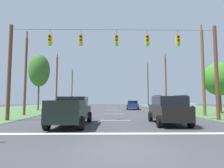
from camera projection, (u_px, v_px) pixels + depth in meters
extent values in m
plane|color=#3D3D42|center=(124.00, 150.00, 6.58)|extent=(120.00, 120.00, 0.00)
cube|color=white|center=(119.00, 134.00, 9.61)|extent=(15.39, 0.45, 0.01)
cube|color=white|center=(116.00, 120.00, 15.59)|extent=(2.50, 0.15, 0.01)
cube|color=white|center=(114.00, 114.00, 22.54)|extent=(2.50, 0.15, 0.01)
cube|color=white|center=(113.00, 111.00, 28.52)|extent=(2.50, 0.15, 0.01)
cube|color=white|center=(112.00, 109.00, 34.39)|extent=(2.50, 0.15, 0.01)
cube|color=white|center=(112.00, 106.00, 45.58)|extent=(2.50, 0.15, 0.01)
cylinder|color=brown|center=(9.00, 72.00, 15.73)|extent=(0.30, 0.30, 8.15)
cylinder|color=brown|center=(216.00, 72.00, 15.97)|extent=(0.30, 0.30, 8.15)
cylinder|color=black|center=(114.00, 30.00, 16.15)|extent=(17.65, 0.02, 0.02)
cylinder|color=black|center=(50.00, 32.00, 16.06)|extent=(0.02, 0.02, 0.47)
cube|color=yellow|center=(50.00, 40.00, 16.00)|extent=(0.32, 0.24, 0.95)
cylinder|color=#310503|center=(50.00, 36.00, 15.88)|extent=(0.20, 0.04, 0.20)
cylinder|color=#352203|center=(49.00, 40.00, 15.86)|extent=(0.20, 0.04, 0.20)
cylinder|color=green|center=(49.00, 43.00, 15.83)|extent=(0.20, 0.04, 0.20)
cylinder|color=black|center=(81.00, 32.00, 16.09)|extent=(0.02, 0.02, 0.47)
cube|color=yellow|center=(81.00, 40.00, 16.03)|extent=(0.32, 0.24, 0.95)
cylinder|color=#310503|center=(81.00, 36.00, 15.92)|extent=(0.20, 0.04, 0.20)
cylinder|color=#352203|center=(81.00, 40.00, 15.89)|extent=(0.20, 0.04, 0.20)
cylinder|color=green|center=(81.00, 43.00, 15.87)|extent=(0.20, 0.04, 0.20)
cylinder|color=black|center=(116.00, 32.00, 16.13)|extent=(0.02, 0.02, 0.47)
cube|color=yellow|center=(116.00, 40.00, 16.08)|extent=(0.32, 0.24, 0.95)
cylinder|color=#310503|center=(117.00, 37.00, 15.96)|extent=(0.20, 0.04, 0.20)
cylinder|color=#352203|center=(117.00, 40.00, 15.94)|extent=(0.20, 0.04, 0.20)
cylinder|color=green|center=(117.00, 43.00, 15.91)|extent=(0.20, 0.04, 0.20)
cylinder|color=black|center=(147.00, 33.00, 16.17)|extent=(0.02, 0.02, 0.47)
cube|color=yellow|center=(147.00, 41.00, 16.11)|extent=(0.32, 0.24, 0.95)
cylinder|color=#310503|center=(147.00, 37.00, 16.00)|extent=(0.20, 0.04, 0.20)
cylinder|color=#352203|center=(148.00, 40.00, 15.97)|extent=(0.20, 0.04, 0.20)
cylinder|color=green|center=(148.00, 43.00, 15.95)|extent=(0.20, 0.04, 0.20)
cylinder|color=black|center=(178.00, 33.00, 16.20)|extent=(0.02, 0.02, 0.47)
cube|color=yellow|center=(178.00, 41.00, 16.15)|extent=(0.32, 0.24, 0.95)
cylinder|color=#310503|center=(178.00, 37.00, 16.03)|extent=(0.20, 0.04, 0.20)
cylinder|color=#352203|center=(178.00, 40.00, 16.01)|extent=(0.20, 0.04, 0.20)
cylinder|color=green|center=(179.00, 44.00, 15.98)|extent=(0.20, 0.04, 0.20)
cube|color=black|center=(71.00, 113.00, 12.54)|extent=(2.08, 5.43, 0.85)
cube|color=black|center=(73.00, 102.00, 13.24)|extent=(1.88, 1.93, 0.70)
cube|color=black|center=(51.00, 104.00, 11.24)|extent=(0.13, 2.38, 0.45)
cube|color=black|center=(82.00, 104.00, 11.24)|extent=(0.13, 2.38, 0.45)
cube|color=black|center=(61.00, 105.00, 9.95)|extent=(1.96, 0.13, 0.45)
cylinder|color=black|center=(63.00, 117.00, 14.33)|extent=(0.29, 0.80, 0.80)
cylinder|color=black|center=(89.00, 117.00, 14.33)|extent=(0.29, 0.80, 0.80)
cylinder|color=black|center=(47.00, 123.00, 10.67)|extent=(0.29, 0.80, 0.80)
cylinder|color=black|center=(82.00, 123.00, 10.67)|extent=(0.29, 0.80, 0.80)
cube|color=black|center=(168.00, 112.00, 13.28)|extent=(2.19, 4.89, 0.95)
cube|color=black|center=(168.00, 101.00, 13.20)|extent=(1.96, 3.29, 0.65)
cylinder|color=black|center=(156.00, 96.00, 13.26)|extent=(0.18, 2.72, 0.05)
cylinder|color=black|center=(180.00, 96.00, 13.20)|extent=(0.18, 2.72, 0.05)
cylinder|color=black|center=(150.00, 117.00, 14.90)|extent=(0.30, 0.77, 0.76)
cylinder|color=black|center=(175.00, 117.00, 14.83)|extent=(0.30, 0.77, 0.76)
cylinder|color=black|center=(159.00, 121.00, 11.65)|extent=(0.30, 0.77, 0.76)
cylinder|color=black|center=(191.00, 122.00, 11.58)|extent=(0.30, 0.77, 0.76)
cube|color=silver|center=(182.00, 105.00, 32.87)|extent=(4.35, 1.92, 0.70)
cube|color=black|center=(182.00, 102.00, 32.92)|extent=(2.15, 1.68, 0.50)
cylinder|color=black|center=(176.00, 108.00, 31.88)|extent=(0.65, 0.24, 0.64)
cylinder|color=black|center=(172.00, 107.00, 33.68)|extent=(0.65, 0.24, 0.64)
cylinder|color=black|center=(192.00, 108.00, 32.00)|extent=(0.65, 0.24, 0.64)
cylinder|color=black|center=(188.00, 107.00, 33.80)|extent=(0.65, 0.24, 0.64)
cube|color=navy|center=(161.00, 108.00, 23.37)|extent=(2.02, 4.39, 0.70)
cube|color=black|center=(161.00, 103.00, 23.42)|extent=(1.73, 2.18, 0.50)
cylinder|color=black|center=(173.00, 111.00, 21.99)|extent=(0.25, 0.65, 0.64)
cylinder|color=black|center=(158.00, 112.00, 21.87)|extent=(0.25, 0.65, 0.64)
cylinder|color=black|center=(165.00, 110.00, 24.81)|extent=(0.25, 0.65, 0.64)
cylinder|color=black|center=(151.00, 110.00, 24.69)|extent=(0.25, 0.65, 0.64)
cube|color=navy|center=(133.00, 106.00, 32.09)|extent=(2.19, 4.45, 0.70)
cube|color=black|center=(132.00, 102.00, 32.14)|extent=(1.81, 2.24, 0.50)
cylinder|color=black|center=(127.00, 107.00, 33.54)|extent=(0.28, 0.66, 0.64)
cylinder|color=black|center=(137.00, 107.00, 33.40)|extent=(0.28, 0.66, 0.64)
cylinder|color=black|center=(127.00, 108.00, 30.72)|extent=(0.28, 0.66, 0.64)
cylinder|color=black|center=(138.00, 108.00, 30.58)|extent=(0.28, 0.66, 0.64)
cylinder|color=brown|center=(203.00, 73.00, 20.30)|extent=(0.32, 0.32, 9.31)
cube|color=brown|center=(202.00, 35.00, 20.64)|extent=(0.12, 0.12, 2.30)
cylinder|color=#B2B7BC|center=(198.00, 36.00, 21.57)|extent=(0.08, 0.08, 0.12)
cylinder|color=#B2B7BC|center=(206.00, 31.00, 19.73)|extent=(0.08, 0.08, 0.12)
cylinder|color=brown|center=(166.00, 83.00, 34.18)|extent=(0.29, 0.29, 9.57)
cube|color=brown|center=(165.00, 59.00, 34.53)|extent=(0.12, 0.12, 2.05)
cylinder|color=#B2B7BC|center=(164.00, 59.00, 35.36)|extent=(0.08, 0.08, 0.12)
cylinder|color=#B2B7BC|center=(167.00, 57.00, 33.73)|extent=(0.08, 0.08, 0.12)
cylinder|color=brown|center=(148.00, 85.00, 47.70)|extent=(0.29, 0.29, 10.83)
cube|color=brown|center=(148.00, 66.00, 48.11)|extent=(0.12, 0.12, 1.84)
cylinder|color=#B2B7BC|center=(147.00, 66.00, 48.85)|extent=(0.08, 0.08, 0.12)
cylinder|color=#B2B7BC|center=(148.00, 65.00, 47.38)|extent=(0.08, 0.08, 0.12)
cylinder|color=brown|center=(25.00, 76.00, 20.81)|extent=(0.27, 0.27, 8.72)
cube|color=brown|center=(27.00, 41.00, 21.13)|extent=(0.12, 0.12, 2.28)
cylinder|color=#B2B7BC|center=(30.00, 43.00, 22.05)|extent=(0.08, 0.08, 0.12)
cylinder|color=#B2B7BC|center=(23.00, 38.00, 20.23)|extent=(0.08, 0.08, 0.12)
cube|color=brown|center=(27.00, 49.00, 21.06)|extent=(0.12, 0.12, 2.31)
cylinder|color=#B2B7BC|center=(30.00, 50.00, 21.99)|extent=(0.08, 0.08, 0.12)
cylinder|color=#B2B7BC|center=(23.00, 46.00, 20.15)|extent=(0.08, 0.08, 0.12)
cylinder|color=brown|center=(57.00, 83.00, 33.68)|extent=(0.29, 0.29, 9.44)
cube|color=brown|center=(57.00, 59.00, 34.03)|extent=(0.12, 0.12, 2.03)
cylinder|color=#B2B7BC|center=(58.00, 60.00, 34.85)|extent=(0.08, 0.08, 0.12)
cylinder|color=#B2B7BC|center=(56.00, 58.00, 33.23)|extent=(0.08, 0.08, 0.12)
cylinder|color=brown|center=(72.00, 89.00, 47.93)|extent=(0.28, 0.28, 8.92)
cube|color=brown|center=(72.00, 73.00, 48.26)|extent=(0.12, 0.12, 2.07)
cylinder|color=#B2B7BC|center=(73.00, 73.00, 49.09)|extent=(0.08, 0.08, 0.12)
cylinder|color=#B2B7BC|center=(72.00, 72.00, 47.44)|extent=(0.08, 0.08, 0.12)
cube|color=brown|center=(72.00, 76.00, 48.18)|extent=(0.12, 0.12, 1.93)
cylinder|color=#B2B7BC|center=(73.00, 76.00, 48.96)|extent=(0.08, 0.08, 0.12)
cylinder|color=#B2B7BC|center=(72.00, 76.00, 47.43)|extent=(0.08, 0.08, 0.12)
cylinder|color=brown|center=(38.00, 95.00, 29.54)|extent=(0.25, 0.25, 4.94)
ellipsoid|color=#396628|center=(39.00, 70.00, 29.85)|extent=(3.27, 3.27, 5.18)
cylinder|color=brown|center=(220.00, 101.00, 23.52)|extent=(0.27, 0.27, 3.19)
ellipsoid|color=#3C7A28|center=(219.00, 79.00, 23.74)|extent=(3.99, 3.99, 4.25)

